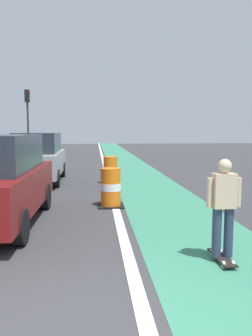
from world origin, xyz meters
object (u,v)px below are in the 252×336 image
object	(u,v)px
skateboarder_on_lane	(223,207)
traffic_light_corner	(28,112)
parked_suv_second	(39,157)
traffic_barrel_mid	(110,170)
traffic_barrel_front	(111,188)

from	to	relation	value
skateboarder_on_lane	traffic_light_corner	distance (m)	21.36
parked_suv_second	traffic_barrel_mid	world-z (taller)	parked_suv_second
parked_suv_second	traffic_barrel_mid	size ratio (longest dim) A/B	4.25
traffic_light_corner	skateboarder_on_lane	bearing A→B (deg)	-70.71
traffic_barrel_front	traffic_light_corner	xyz separation A→B (m)	(-5.37, 15.93, 2.97)
traffic_barrel_front	traffic_light_corner	world-z (taller)	traffic_light_corner
traffic_barrel_mid	traffic_light_corner	size ratio (longest dim) A/B	0.21
traffic_light_corner	traffic_barrel_mid	bearing A→B (deg)	-65.03
traffic_barrel_front	traffic_light_corner	distance (m)	17.07
skateboarder_on_lane	traffic_barrel_mid	size ratio (longest dim) A/B	1.55
skateboarder_on_lane	traffic_light_corner	bearing A→B (deg)	109.29
skateboarder_on_lane	traffic_light_corner	xyz separation A→B (m)	(-7.00, 20.01, 2.59)
skateboarder_on_lane	parked_suv_second	size ratio (longest dim) A/B	0.36
traffic_barrel_front	traffic_light_corner	size ratio (longest dim) A/B	0.21
skateboarder_on_lane	traffic_barrel_mid	bearing A→B (deg)	100.20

